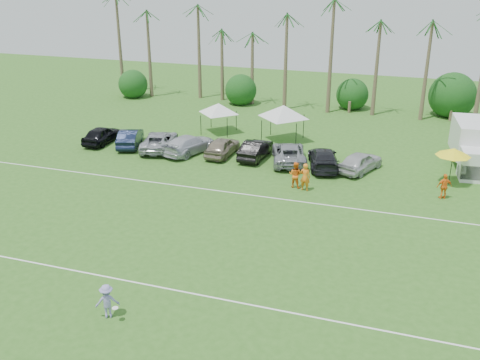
% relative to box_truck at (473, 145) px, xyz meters
% --- Properties ---
extents(ground, '(120.00, 120.00, 0.00)m').
position_rel_box_truck_xyz_m(ground, '(-17.00, -24.37, -1.84)').
color(ground, '#2F601C').
rests_on(ground, ground).
extents(field_lines, '(80.00, 12.10, 0.01)m').
position_rel_box_truck_xyz_m(field_lines, '(-17.00, -16.37, -1.83)').
color(field_lines, white).
rests_on(field_lines, ground).
extents(palm_tree_0, '(2.40, 2.40, 8.90)m').
position_rel_box_truck_xyz_m(palm_tree_0, '(-39.00, 13.63, 5.64)').
color(palm_tree_0, brown).
rests_on(palm_tree_0, ground).
extents(palm_tree_1, '(2.40, 2.40, 9.90)m').
position_rel_box_truck_xyz_m(palm_tree_1, '(-34.00, 13.63, 6.52)').
color(palm_tree_1, brown).
rests_on(palm_tree_1, ground).
extents(palm_tree_2, '(2.40, 2.40, 10.90)m').
position_rel_box_truck_xyz_m(palm_tree_2, '(-29.00, 13.63, 7.38)').
color(palm_tree_2, brown).
rests_on(palm_tree_2, ground).
extents(palm_tree_3, '(2.40, 2.40, 11.90)m').
position_rel_box_truck_xyz_m(palm_tree_3, '(-25.00, 13.63, 8.23)').
color(palm_tree_3, brown).
rests_on(palm_tree_3, ground).
extents(palm_tree_4, '(2.40, 2.40, 8.90)m').
position_rel_box_truck_xyz_m(palm_tree_4, '(-21.00, 13.63, 5.64)').
color(palm_tree_4, brown).
rests_on(palm_tree_4, ground).
extents(palm_tree_5, '(2.40, 2.40, 9.90)m').
position_rel_box_truck_xyz_m(palm_tree_5, '(-17.00, 13.63, 6.52)').
color(palm_tree_5, brown).
rests_on(palm_tree_5, ground).
extents(palm_tree_6, '(2.40, 2.40, 10.90)m').
position_rel_box_truck_xyz_m(palm_tree_6, '(-13.00, 13.63, 7.38)').
color(palm_tree_6, brown).
rests_on(palm_tree_6, ground).
extents(palm_tree_7, '(2.40, 2.40, 11.90)m').
position_rel_box_truck_xyz_m(palm_tree_7, '(-9.00, 13.63, 8.23)').
color(palm_tree_7, brown).
rests_on(palm_tree_7, ground).
extents(palm_tree_8, '(2.40, 2.40, 8.90)m').
position_rel_box_truck_xyz_m(palm_tree_8, '(-4.00, 13.63, 5.64)').
color(palm_tree_8, brown).
rests_on(palm_tree_8, ground).
extents(bush_tree_0, '(4.00, 4.00, 4.00)m').
position_rel_box_truck_xyz_m(bush_tree_0, '(-36.00, 14.63, -0.04)').
color(bush_tree_0, brown).
rests_on(bush_tree_0, ground).
extents(bush_tree_1, '(4.00, 4.00, 4.00)m').
position_rel_box_truck_xyz_m(bush_tree_1, '(-23.00, 14.63, -0.04)').
color(bush_tree_1, brown).
rests_on(bush_tree_1, ground).
extents(bush_tree_2, '(4.00, 4.00, 4.00)m').
position_rel_box_truck_xyz_m(bush_tree_2, '(-11.00, 14.63, -0.04)').
color(bush_tree_2, brown).
rests_on(bush_tree_2, ground).
extents(bush_tree_3, '(4.00, 4.00, 4.00)m').
position_rel_box_truck_xyz_m(bush_tree_3, '(-1.00, 14.63, -0.04)').
color(bush_tree_3, brown).
rests_on(bush_tree_3, ground).
extents(sideline_player_a, '(0.77, 0.55, 1.96)m').
position_rel_box_truck_xyz_m(sideline_player_a, '(-11.10, -8.40, -0.85)').
color(sideline_player_a, orange).
rests_on(sideline_player_a, ground).
extents(sideline_player_b, '(0.99, 0.82, 1.86)m').
position_rel_box_truck_xyz_m(sideline_player_b, '(-11.86, -8.06, -0.91)').
color(sideline_player_b, orange).
rests_on(sideline_player_b, ground).
extents(sideline_player_c, '(1.11, 0.80, 1.74)m').
position_rel_box_truck_xyz_m(sideline_player_c, '(-2.08, -6.88, -0.97)').
color(sideline_player_c, orange).
rests_on(sideline_player_c, ground).
extents(box_truck, '(3.11, 6.87, 3.44)m').
position_rel_box_truck_xyz_m(box_truck, '(0.00, 0.00, 0.00)').
color(box_truck, silver).
rests_on(box_truck, ground).
extents(canopy_tent_left, '(3.95, 3.95, 3.20)m').
position_rel_box_truck_xyz_m(canopy_tent_left, '(-21.51, 2.67, 0.90)').
color(canopy_tent_left, black).
rests_on(canopy_tent_left, ground).
extents(canopy_tent_right, '(4.65, 4.65, 3.77)m').
position_rel_box_truck_xyz_m(canopy_tent_right, '(-15.25, 1.93, 1.39)').
color(canopy_tent_right, black).
rests_on(canopy_tent_right, ground).
extents(market_umbrella, '(2.41, 2.41, 2.69)m').
position_rel_box_truck_xyz_m(market_umbrella, '(-1.63, -4.12, 0.57)').
color(market_umbrella, black).
rests_on(market_umbrella, ground).
extents(frisbee_player, '(1.24, 1.03, 1.62)m').
position_rel_box_truck_xyz_m(frisbee_player, '(-16.34, -25.18, -1.03)').
color(frisbee_player, '#8D87C0').
rests_on(frisbee_player, ground).
extents(parked_car_0, '(1.87, 4.44, 1.50)m').
position_rel_box_truck_xyz_m(parked_car_0, '(-30.06, -3.57, -1.09)').
color(parked_car_0, black).
rests_on(parked_car_0, ground).
extents(parked_car_1, '(2.95, 4.82, 1.50)m').
position_rel_box_truck_xyz_m(parked_car_1, '(-27.29, -3.53, -1.09)').
color(parked_car_1, black).
rests_on(parked_car_1, ground).
extents(parked_car_2, '(3.77, 5.85, 1.50)m').
position_rel_box_truck_xyz_m(parked_car_2, '(-24.53, -3.54, -1.09)').
color(parked_car_2, '#999BA1').
rests_on(parked_car_2, ground).
extents(parked_car_3, '(3.60, 5.57, 1.50)m').
position_rel_box_truck_xyz_m(parked_car_3, '(-21.76, -3.61, -1.09)').
color(parked_car_3, '#B6B7C0').
rests_on(parked_car_3, ground).
extents(parked_car_4, '(1.95, 4.47, 1.50)m').
position_rel_box_truck_xyz_m(parked_car_4, '(-19.00, -3.29, -1.09)').
color(parked_car_4, gray).
rests_on(parked_car_4, ground).
extents(parked_car_5, '(1.80, 4.62, 1.50)m').
position_rel_box_truck_xyz_m(parked_car_5, '(-16.23, -3.08, -1.09)').
color(parked_car_5, black).
rests_on(parked_car_5, ground).
extents(parked_car_6, '(3.93, 5.88, 1.50)m').
position_rel_box_truck_xyz_m(parked_car_6, '(-13.46, -3.23, -1.09)').
color(parked_car_6, gray).
rests_on(parked_car_6, ground).
extents(parked_car_7, '(3.38, 5.54, 1.50)m').
position_rel_box_truck_xyz_m(parked_car_7, '(-10.70, -3.53, -1.09)').
color(parked_car_7, black).
rests_on(parked_car_7, ground).
extents(parked_car_8, '(3.34, 4.75, 1.50)m').
position_rel_box_truck_xyz_m(parked_car_8, '(-7.93, -3.43, -1.09)').
color(parked_car_8, '#B6B6B7').
rests_on(parked_car_8, ground).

